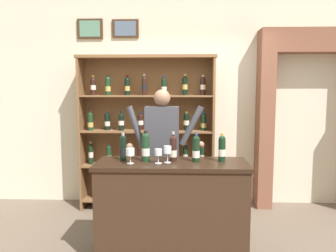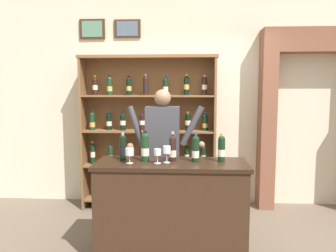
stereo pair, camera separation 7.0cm
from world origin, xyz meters
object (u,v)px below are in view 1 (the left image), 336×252
Objects in this scene: wine_shelf at (147,129)px; tasting_bottle_super_tuscan at (222,148)px; wine_glass_right at (158,153)px; shopkeeper at (162,145)px; tasting_bottle_grappa at (123,147)px; tasting_bottle_rosso at (146,147)px; tasting_bottle_brunello at (196,149)px; wine_glass_left at (168,151)px; tasting_bottle_prosecco at (173,148)px; tasting_counter at (172,209)px; wine_glass_spare at (130,152)px.

tasting_bottle_super_tuscan is (0.88, -1.32, -0.04)m from wine_shelf.
wine_shelf is at bearing 99.99° from wine_glass_right.
shopkeeper is at bearing 138.27° from tasting_bottle_super_tuscan.
tasting_bottle_rosso is at bearing -7.77° from tasting_bottle_grappa.
tasting_bottle_brunello is 1.03× the size of tasting_bottle_super_tuscan.
wine_glass_left is at bearing -171.86° from tasting_bottle_super_tuscan.
tasting_bottle_prosecco reaches higher than tasting_bottle_grappa.
tasting_bottle_brunello reaches higher than tasting_bottle_grappa.
tasting_bottle_super_tuscan is at bearing 8.14° from wine_glass_left.
tasting_bottle_prosecco is 1.78× the size of wine_glass_left.
tasting_bottle_super_tuscan is (0.76, 0.02, -0.01)m from tasting_bottle_rosso.
wine_glass_left is (0.22, -0.06, -0.03)m from tasting_bottle_rosso.
tasting_bottle_prosecco is 0.19m from wine_glass_right.
tasting_bottle_rosso is at bearing -103.11° from shopkeeper.
tasting_bottle_grappa is (-0.49, 0.06, 0.62)m from tasting_counter.
wine_shelf is at bearing 123.66° from tasting_bottle_super_tuscan.
wine_glass_left is at bearing 22.52° from wine_glass_right.
wine_shelf reaches higher than wine_glass_left.
tasting_bottle_brunello is 1.75× the size of wine_glass_left.
tasting_bottle_brunello is at bearing 14.87° from wine_glass_right.
shopkeeper is 5.44× the size of tasting_bottle_rosso.
tasting_bottle_grappa is at bearing -94.82° from wine_shelf.
tasting_bottle_rosso is at bearing 144.10° from wine_glass_right.
shopkeeper is 10.09× the size of wine_glass_left.
tasting_bottle_rosso is 0.50m from tasting_bottle_brunello.
wine_shelf is 7.57× the size of tasting_bottle_super_tuscan.
wine_glass_right is (0.25, -1.43, -0.07)m from wine_shelf.
tasting_bottle_prosecco is at bearing -75.69° from shopkeeper.
tasting_counter is 0.89× the size of shopkeeper.
shopkeeper is 0.64m from wine_glass_left.
wine_shelf reaches higher than tasting_bottle_grappa.
shopkeeper is 11.67× the size of wine_glass_right.
tasting_bottle_prosecco is (0.39, -1.31, -0.04)m from wine_shelf.
tasting_bottle_rosso is 0.18m from wine_glass_spare.
shopkeeper is (0.25, -0.76, -0.10)m from wine_shelf.
tasting_bottle_super_tuscan is at bearing 1.35° from tasting_bottle_rosso.
tasting_bottle_grappa is 0.51m from tasting_bottle_prosecco.
wine_shelf is 1.46m from wine_glass_right.
wine_shelf reaches higher than tasting_counter.
wine_glass_spare is at bearing -172.16° from tasting_bottle_super_tuscan.
tasting_bottle_brunello is at bearing -2.28° from tasting_bottle_grappa.
wine_glass_right is (-0.13, -0.06, 0.59)m from tasting_counter.
tasting_bottle_rosso reaches higher than wine_glass_left.
tasting_bottle_brunello is (0.24, 0.03, 0.61)m from tasting_counter.
wine_shelf is 1.44m from wine_glass_left.
tasting_counter is 4.86× the size of tasting_bottle_rosso.
tasting_counter is 0.79m from tasting_bottle_super_tuscan.
tasting_bottle_brunello is at bearing -176.53° from tasting_bottle_super_tuscan.
tasting_bottle_grappa reaches higher than wine_glass_right.
shopkeeper is at bearing 97.80° from wine_glass_left.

